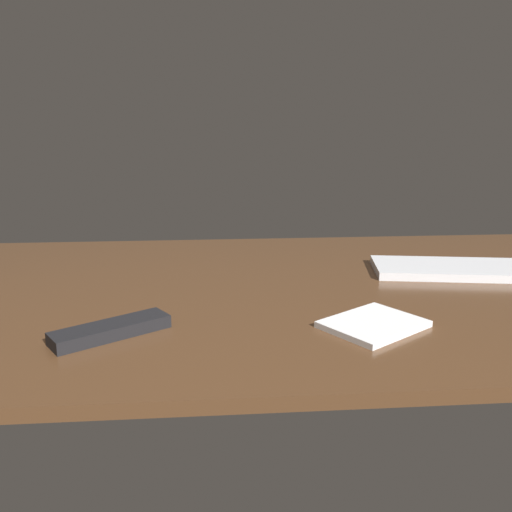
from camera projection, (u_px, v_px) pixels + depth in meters
The scene contains 4 objects.
desk at pixel (297, 290), 102.03cm from camera, with size 140.00×84.00×2.00cm, color #4C301C.
keyboard at pixel (460, 269), 109.88cm from camera, with size 34.50×14.16×1.62cm, color silver.
tv_remote at pixel (111, 330), 77.46cm from camera, with size 17.13×4.73×1.90cm, color black.
notepad at pixel (373, 324), 80.98cm from camera, with size 14.10×11.16×0.93cm, color silver.
Camera 1 is at (-15.75, -96.39, 32.24)cm, focal length 37.62 mm.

